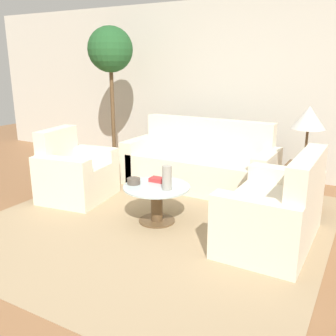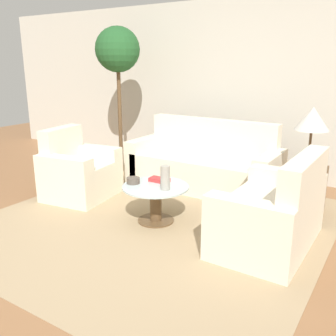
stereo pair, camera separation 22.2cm
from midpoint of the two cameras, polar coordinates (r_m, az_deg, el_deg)
ground_plane at (r=3.61m, az=-7.19°, el=-12.25°), size 14.00×14.00×0.00m
wall_back at (r=5.90m, az=12.13°, el=11.72°), size 10.00×0.06×2.60m
rug at (r=4.16m, az=-0.32°, el=-8.07°), size 3.50×3.54×0.01m
sofa_main at (r=5.22m, az=6.80°, el=0.30°), size 2.08×0.81×0.92m
armchair at (r=4.94m, az=-12.38°, el=-0.91°), size 0.85×0.94×0.89m
loveseat at (r=3.70m, az=17.76°, el=-7.03°), size 0.78×1.27×0.91m
coffee_table at (r=4.06m, az=-0.32°, el=-4.69°), size 0.72×0.72×0.41m
side_table at (r=4.69m, az=21.46°, el=-3.00°), size 0.40×0.40×0.53m
table_lamp at (r=4.51m, az=22.50°, el=6.77°), size 0.38×0.38×0.69m
potted_plant at (r=5.95m, az=-6.51°, el=15.32°), size 0.68×0.68×2.21m
vase at (r=3.86m, az=1.22°, el=-1.50°), size 0.10×0.10×0.26m
bowl at (r=4.09m, az=-3.78°, el=-1.93°), size 0.14×0.14×0.06m
book_stack at (r=4.15m, az=0.20°, el=-1.82°), size 0.22×0.13×0.04m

